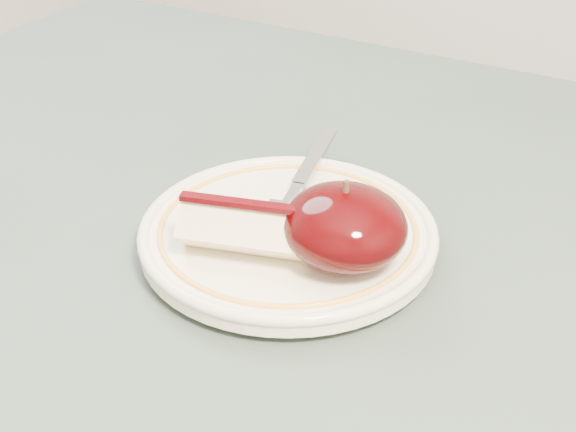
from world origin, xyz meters
The scene contains 5 objects.
table centered at (0.00, 0.00, 0.66)m, with size 0.90×0.90×0.75m.
plate centered at (0.08, 0.03, 0.76)m, with size 0.21×0.21×0.02m.
apple_half centered at (0.13, 0.01, 0.79)m, with size 0.08×0.08×0.06m.
apple_wedge centered at (0.07, -0.01, 0.79)m, with size 0.09×0.06×0.04m.
fork centered at (0.06, 0.08, 0.77)m, with size 0.06×0.19×0.00m.
Camera 1 is at (0.32, -0.39, 1.08)m, focal length 50.00 mm.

